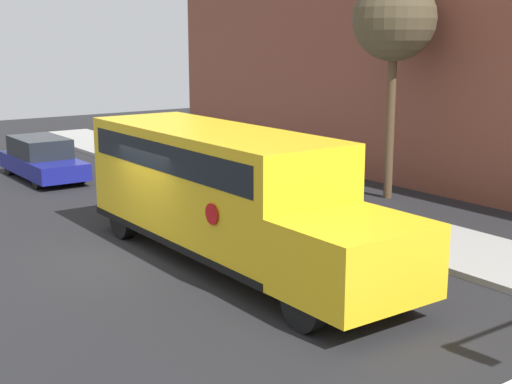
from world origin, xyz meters
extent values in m
plane|color=black|center=(0.00, 0.00, 0.00)|extent=(60.00, 60.00, 0.00)
cube|color=#9E9E99|center=(0.00, 6.50, 0.07)|extent=(44.00, 3.00, 0.15)
cube|color=brown|center=(0.00, 13.00, 4.64)|extent=(32.00, 4.00, 9.28)
cube|color=yellow|center=(0.91, 1.61, 1.73)|extent=(7.50, 2.50, 2.55)
cube|color=yellow|center=(5.75, 1.61, 1.14)|extent=(2.19, 2.50, 1.39)
cube|color=black|center=(0.91, 1.61, 0.53)|extent=(7.50, 2.54, 0.16)
cube|color=black|center=(0.91, 1.61, 2.45)|extent=(6.90, 2.53, 0.64)
cylinder|color=red|center=(2.97, 0.32, 1.60)|extent=(0.44, 0.02, 0.44)
cylinder|color=black|center=(5.64, 2.69, 0.50)|extent=(1.00, 0.30, 1.00)
cylinder|color=black|center=(5.64, 0.53, 0.50)|extent=(1.00, 0.30, 1.00)
cylinder|color=black|center=(-1.64, 2.69, 0.50)|extent=(1.00, 0.30, 1.00)
cylinder|color=black|center=(-1.64, 0.53, 0.50)|extent=(1.00, 0.30, 1.00)
cube|color=navy|center=(-10.37, 1.54, 0.51)|extent=(4.64, 1.75, 0.59)
cube|color=#1E2328|center=(-10.65, 1.54, 1.15)|extent=(2.60, 1.61, 0.69)
cylinder|color=black|center=(-8.84, 2.30, 0.32)|extent=(0.64, 0.22, 0.64)
cylinder|color=black|center=(-8.84, 0.79, 0.32)|extent=(0.64, 0.22, 0.64)
cylinder|color=black|center=(-11.90, 2.30, 0.32)|extent=(0.64, 0.22, 0.64)
cylinder|color=black|center=(-11.90, 0.79, 0.32)|extent=(0.64, 0.22, 0.64)
cylinder|color=brown|center=(-0.95, 9.43, 2.41)|extent=(0.27, 0.27, 4.82)
sphere|color=#4C422D|center=(-0.95, 9.43, 5.59)|extent=(2.57, 2.57, 2.57)
camera|label=1|loc=(14.67, -7.01, 5.07)|focal=50.00mm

